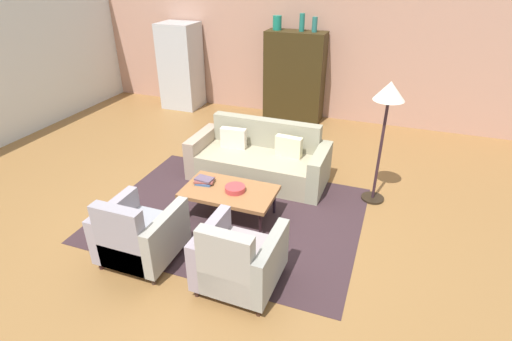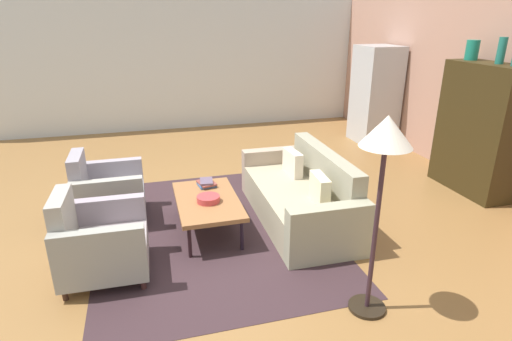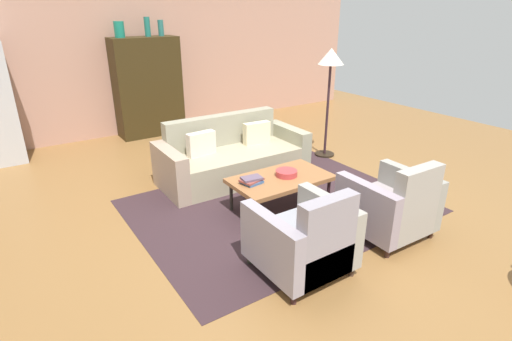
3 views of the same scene
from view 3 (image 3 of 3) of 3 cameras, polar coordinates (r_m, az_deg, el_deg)
The scene contains 14 objects.
ground_plane at distance 4.94m, azimuth 4.01°, elevation -5.53°, with size 11.72×11.72×0.00m, color brown.
wall_back at distance 8.22m, azimuth -14.84°, elevation 15.34°, with size 9.77×0.12×2.80m, color tan.
area_rug at distance 5.01m, azimuth 3.10°, elevation -5.03°, with size 3.40×2.60×0.01m, color #352328.
couch at distance 5.76m, azimuth -3.58°, elevation 1.83°, with size 2.11×0.93×0.86m.
coffee_table at distance 4.82m, azimuth 3.55°, elevation -1.35°, with size 1.20×0.70×0.41m.
armchair_left at distance 3.69m, azimuth 7.04°, elevation -9.95°, with size 0.80×0.80×0.88m.
armchair_right at distance 4.48m, azimuth 18.85°, elevation -4.93°, with size 0.82×0.82×0.88m.
fruit_bowl at distance 4.83m, azimuth 4.36°, elevation -0.36°, with size 0.26×0.26×0.07m, color #B5373A.
book_stack at distance 4.62m, azimuth -0.63°, elevation -1.39°, with size 0.29×0.24×0.07m.
cabinet at distance 7.90m, azimuth -15.15°, elevation 11.36°, with size 1.20×0.51×1.80m.
vase_tall at distance 7.66m, azimuth -18.91°, elevation 18.48°, with size 0.17×0.17×0.27m, color #187861.
vase_round at distance 7.81m, azimuth -15.23°, elevation 19.16°, with size 0.10×0.10×0.33m, color #1E6D60.
vase_small at distance 7.89m, azimuth -13.41°, elevation 19.15°, with size 0.10×0.10×0.28m, color #276A63.
floor_lamp at distance 6.45m, azimuth 10.56°, elevation 14.33°, with size 0.40×0.40×1.72m.
Camera 3 is at (-2.70, -3.43, 2.31)m, focal length 28.08 mm.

